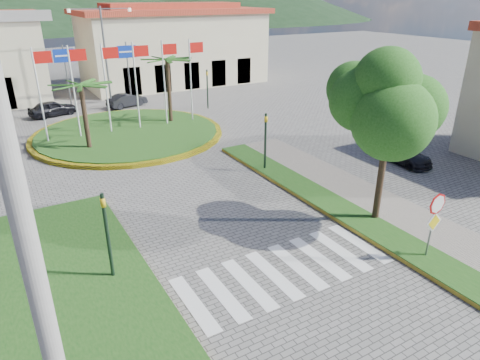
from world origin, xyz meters
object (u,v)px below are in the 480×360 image
utility_pole (42,308)px  car_side_right (402,153)px  car_dark_b (127,100)px  roundabout_island (129,133)px  stop_sign (435,216)px  deciduous_tree (392,100)px  car_dark_a (52,108)px

utility_pole → car_side_right: bearing=25.2°
utility_pole → car_dark_b: bearing=71.9°
roundabout_island → stop_sign: 20.69m
deciduous_tree → stop_sign: bearing=-101.2°
roundabout_island → deciduous_tree: size_ratio=1.87×
deciduous_tree → roundabout_island: bearing=107.9°
deciduous_tree → car_side_right: (6.50, 4.17, -4.65)m
roundabout_island → utility_pole: size_ratio=1.41×
car_dark_b → car_dark_a: bearing=74.2°
deciduous_tree → car_dark_a: size_ratio=1.92×
car_dark_a → car_side_right: (15.60, -20.83, -0.08)m
roundabout_island → car_side_right: roundabout_island is taller
deciduous_tree → car_dark_b: (-3.17, 25.00, -4.61)m
car_dark_a → car_dark_b: 5.93m
stop_sign → car_dark_a: (-8.50, 28.04, -1.19)m
car_dark_b → utility_pole: bearing=146.1°
roundabout_island → car_dark_a: size_ratio=3.58×
utility_pole → roundabout_island: bearing=71.2°
stop_sign → car_dark_b: (-2.57, 28.04, -1.23)m
stop_sign → car_side_right: 10.19m
stop_sign → deciduous_tree: (0.60, 3.04, 3.38)m
car_dark_a → car_dark_b: car_dark_a is taller
deciduous_tree → car_side_right: bearing=32.7°
utility_pole → car_dark_b: 31.81m
utility_pole → car_dark_b: (9.83, 30.00, -3.94)m
stop_sign → car_dark_b: stop_sign is taller
stop_sign → deciduous_tree: size_ratio=0.39×
roundabout_island → car_side_right: 17.57m
roundabout_island → utility_pole: (-7.50, -22.00, 4.33)m
deciduous_tree → utility_pole: size_ratio=0.76×
utility_pole → car_dark_b: size_ratio=2.64×
roundabout_island → deciduous_tree: 18.55m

